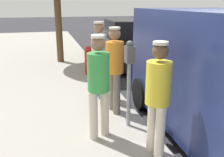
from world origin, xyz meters
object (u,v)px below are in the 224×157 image
Objects in this scene: parking_meter_near at (129,70)px; pedestrian_in_gray at (99,55)px; pedestrian_in_yellow at (158,93)px; parked_sedan_behind at (128,43)px; pedestrian_in_orange at (115,65)px; fire_hydrant at (89,61)px; pedestrian_in_green at (99,81)px.

pedestrian_in_gray is (0.19, -1.50, -0.04)m from parking_meter_near.
pedestrian_in_yellow is 6.52m from parked_sedan_behind.
pedestrian_in_orange is 2.94m from fire_hydrant.
parking_meter_near is at bearing 71.58° from parked_sedan_behind.
parked_sedan_behind is 5.22× the size of fire_hydrant.
pedestrian_in_orange is at bearing 97.97° from pedestrian_in_gray.
pedestrian_in_gray reaches higher than pedestrian_in_orange.
pedestrian_in_yellow reaches higher than parking_meter_near.
parking_meter_near is 0.92× the size of pedestrian_in_green.
parked_sedan_behind is (-1.98, -3.86, -0.39)m from pedestrian_in_gray.
pedestrian_in_gray is 0.38× the size of parked_sedan_behind.
fire_hydrant is at bearing -87.52° from pedestrian_in_yellow.
pedestrian_in_gray is 4.35m from parked_sedan_behind.
parking_meter_near is 0.90× the size of pedestrian_in_orange.
parking_meter_near is at bearing -157.58° from pedestrian_in_green.
pedestrian_in_orange is at bearing 90.48° from fire_hydrant.
pedestrian_in_orange is 0.98× the size of pedestrian_in_gray.
pedestrian_in_gray is at bearing -82.59° from parking_meter_near.
pedestrian_in_orange is 0.37× the size of parked_sedan_behind.
pedestrian_in_yellow is at bearing 134.05° from pedestrian_in_green.
pedestrian_in_green is 0.97m from pedestrian_in_yellow.
pedestrian_in_green is 1.01× the size of pedestrian_in_yellow.
pedestrian_in_gray is at bearing -83.23° from pedestrian_in_yellow.
pedestrian_in_green is 1.92× the size of fire_hydrant.
parking_meter_near is 3.59m from fire_hydrant.
parked_sedan_behind is at bearing -105.04° from pedestrian_in_yellow.
pedestrian_in_yellow is (-0.17, 1.58, -0.03)m from pedestrian_in_orange.
parked_sedan_behind is (-2.36, -5.60, -0.35)m from pedestrian_in_green.
pedestrian_in_gray reaches higher than pedestrian_in_green.
pedestrian_in_orange is (-0.50, -0.89, 0.02)m from pedestrian_in_green.
fire_hydrant is (-0.09, -2.03, -0.57)m from pedestrian_in_gray.
pedestrian_in_green reaches higher than parked_sedan_behind.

